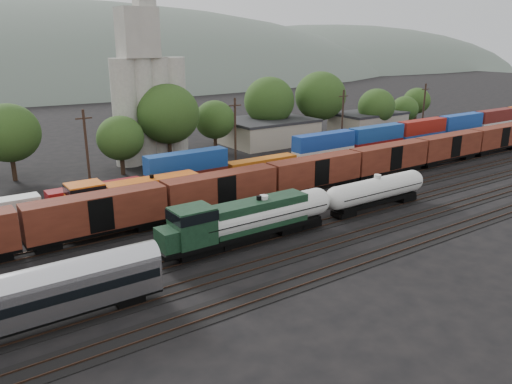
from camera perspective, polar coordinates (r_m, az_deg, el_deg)
ground at (r=59.30m, az=-0.71°, el=-3.60°), size 600.00×600.00×0.00m
tracks at (r=59.29m, az=-0.71°, el=-3.56°), size 180.00×33.20×0.20m
green_locomotive at (r=51.58m, az=-2.68°, el=-3.48°), size 18.95×3.34×5.01m
tank_car_a at (r=53.63m, az=0.87°, el=-2.68°), size 18.11×3.24×4.75m
tank_car_b at (r=65.05m, az=13.61°, el=0.19°), size 16.60×2.97×4.35m
passenger_coach at (r=40.47m, az=-25.51°, el=-11.05°), size 21.21×2.62×4.82m
orange_locomotive at (r=62.15m, az=-14.54°, el=-0.49°), size 19.58×3.26×4.89m
boxcar_string at (r=58.50m, az=-10.51°, el=-0.96°), size 153.60×2.90×4.20m
container_wall at (r=77.83m, az=1.49°, el=3.50°), size 178.40×2.60×5.80m
grain_silo at (r=89.44m, az=-12.16°, el=10.46°), size 13.40×5.00×29.00m
industrial_sheds at (r=91.44m, az=-9.70°, el=5.21°), size 119.38×17.26×5.10m
tree_band at (r=87.71m, az=-15.55°, el=7.77°), size 162.34×20.70×14.31m
utility_poles at (r=76.20m, az=-10.07°, el=5.65°), size 122.20×0.36×12.00m
distant_hills at (r=313.69m, az=-24.54°, el=7.90°), size 860.00×286.00×130.00m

